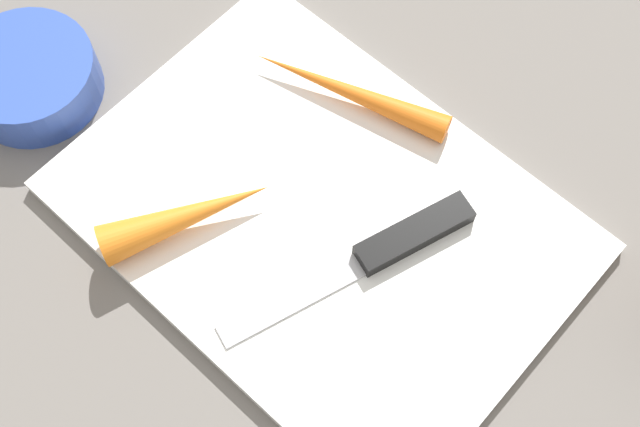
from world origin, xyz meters
TOP-DOWN VIEW (x-y plane):
  - ground_plane at (0.00, 0.00)m, footprint 1.40×1.40m
  - cutting_board at (0.00, 0.00)m, footprint 0.36×0.26m
  - knife at (0.06, 0.02)m, footprint 0.08×0.20m
  - carrot_short at (-0.06, -0.07)m, footprint 0.08×0.13m
  - carrot_long at (-0.05, 0.09)m, footprint 0.16×0.07m
  - small_bowl at (-0.24, -0.07)m, footprint 0.11×0.11m

SIDE VIEW (x-z plane):
  - ground_plane at x=0.00m, z-range 0.00..0.00m
  - cutting_board at x=0.00m, z-range 0.00..0.01m
  - knife at x=0.06m, z-range 0.01..0.02m
  - small_bowl at x=-0.24m, z-range 0.00..0.04m
  - carrot_long at x=-0.05m, z-range 0.01..0.03m
  - carrot_short at x=-0.06m, z-range 0.01..0.04m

